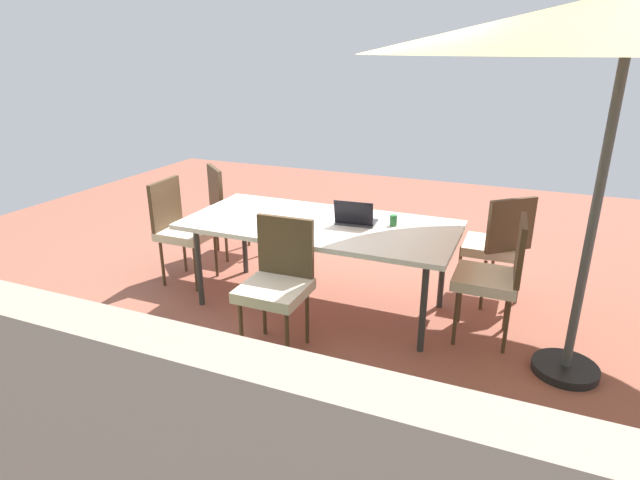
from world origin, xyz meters
The scene contains 11 objects.
ground_plane centered at (0.00, 0.00, -0.01)m, with size 10.00×10.00×0.02m, color #935442.
hedge_row centered at (0.00, 2.61, 0.46)m, with size 6.30×0.87×0.91m, color #235628.
dining_table centered at (0.00, 0.00, 0.72)m, with size 2.24×1.06×0.77m.
patio_umbrella centered at (-1.95, 0.26, 2.24)m, with size 3.01×3.01×2.42m.
chair_southwest centered at (-1.36, -0.68, 0.55)m, with size 0.59×0.59×0.98m.
chair_southeast centered at (1.35, -0.75, 0.55)m, with size 0.59×0.59×0.98m.
chair_east centered at (1.41, 0.01, 0.55)m, with size 0.47×0.46×0.98m.
chair_north centered at (0.03, 0.72, 0.55)m, with size 0.46×0.47×0.98m.
chair_west centered at (-1.41, 0.00, 0.55)m, with size 0.47×0.46×0.98m.
laptop centered at (-0.28, -0.08, 0.81)m, with size 0.34×0.27×0.21m.
cup centered at (-0.58, -0.16, 0.81)m, with size 0.06×0.06×0.09m, color #286B33.
Camera 1 is at (-1.57, 3.73, 2.10)m, focal length 28.97 mm.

